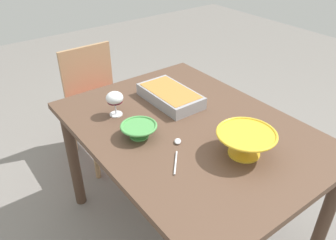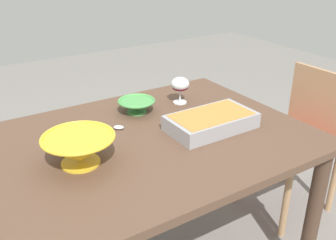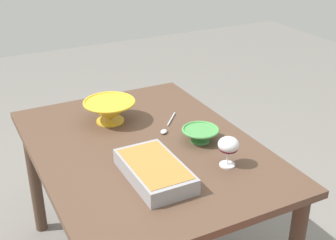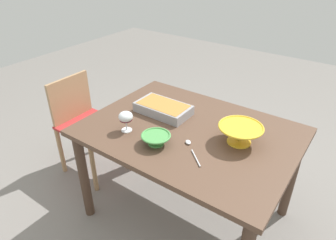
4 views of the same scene
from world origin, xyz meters
name	(u,v)px [view 4 (image 4 of 4)]	position (x,y,z in m)	size (l,w,h in m)	color
ground_plane	(186,212)	(0.00, 0.00, 0.00)	(8.00, 8.00, 0.00)	gray
dining_table	(189,143)	(0.00, 0.00, 0.63)	(1.28, 0.95, 0.73)	brown
chair	(84,121)	(1.00, 0.03, 0.46)	(0.44, 0.41, 0.81)	#B22D2D
wine_glass	(126,118)	(0.31, 0.23, 0.82)	(0.09, 0.09, 0.13)	white
casserole_dish	(163,108)	(0.26, -0.08, 0.77)	(0.37, 0.20, 0.07)	#99999E
mixing_bowl	(156,139)	(0.08, 0.24, 0.77)	(0.17, 0.17, 0.06)	#4C994C
small_bowl	(240,133)	(-0.30, -0.05, 0.79)	(0.26, 0.26, 0.11)	yellow
serving_spoon	(191,147)	(-0.11, 0.16, 0.74)	(0.19, 0.18, 0.01)	silver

